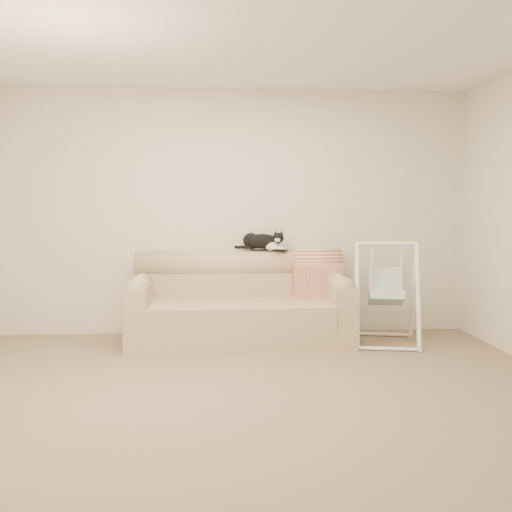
{
  "coord_description": "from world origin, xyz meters",
  "views": [
    {
      "loc": [
        -0.18,
        -4.14,
        1.37
      ],
      "look_at": [
        0.17,
        1.27,
        0.9
      ],
      "focal_mm": 40.0,
      "sensor_mm": 36.0,
      "label": 1
    }
  ],
  "objects": [
    {
      "name": "ground_plane",
      "position": [
        0.0,
        0.0,
        0.0
      ],
      "size": [
        5.0,
        5.0,
        0.0
      ],
      "primitive_type": "plane",
      "color": "#7B6553",
      "rests_on": "ground"
    },
    {
      "name": "room_shell",
      "position": [
        0.0,
        0.0,
        1.53
      ],
      "size": [
        5.04,
        4.04,
        2.6
      ],
      "color": "beige",
      "rests_on": "ground"
    },
    {
      "name": "remote_a",
      "position": [
        0.24,
        1.87,
        0.91
      ],
      "size": [
        0.18,
        0.05,
        0.03
      ],
      "color": "black",
      "rests_on": "sofa"
    },
    {
      "name": "remote_b",
      "position": [
        0.46,
        1.85,
        0.91
      ],
      "size": [
        0.16,
        0.14,
        0.02
      ],
      "color": "black",
      "rests_on": "sofa"
    },
    {
      "name": "tuxedo_cat",
      "position": [
        0.27,
        1.88,
        1.0
      ],
      "size": [
        0.53,
        0.36,
        0.21
      ],
      "color": "black",
      "rests_on": "sofa"
    },
    {
      "name": "sofa",
      "position": [
        0.02,
        1.62,
        0.35
      ],
      "size": [
        2.2,
        0.93,
        0.9
      ],
      "color": "tan",
      "rests_on": "ground"
    },
    {
      "name": "baby_swing",
      "position": [
        1.47,
        1.39,
        0.51
      ],
      "size": [
        0.74,
        0.77,
        1.03
      ],
      "color": "white",
      "rests_on": "ground"
    },
    {
      "name": "throw_blanket",
      "position": [
        0.85,
        1.84,
        0.72
      ],
      "size": [
        0.52,
        0.38,
        0.58
      ],
      "color": "#C04630",
      "rests_on": "sofa"
    }
  ]
}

